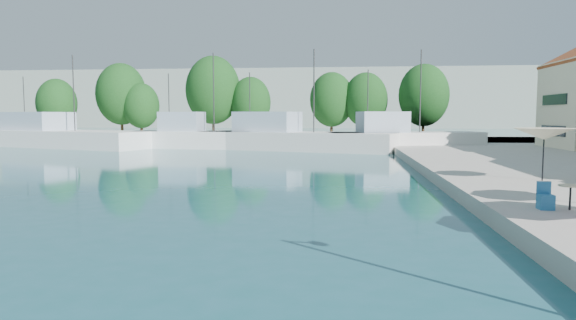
# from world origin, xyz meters

# --- Properties ---
(quay_far) EXTENTS (90.00, 16.00, 0.60)m
(quay_far) POSITION_xyz_m (-8.00, 67.00, 0.30)
(quay_far) COLOR #A69F96
(quay_far) RESTS_ON ground
(hill_west) EXTENTS (180.00, 40.00, 16.00)m
(hill_west) POSITION_xyz_m (-30.00, 160.00, 8.00)
(hill_west) COLOR gray
(hill_west) RESTS_ON ground
(hill_east) EXTENTS (140.00, 40.00, 12.00)m
(hill_east) POSITION_xyz_m (40.00, 180.00, 6.00)
(hill_east) COLOR gray
(hill_east) RESTS_ON ground
(trawler_01) EXTENTS (23.09, 13.03, 10.20)m
(trawler_01) POSITION_xyz_m (-29.79, 56.99, 1.07)
(trawler_01) COLOR white
(trawler_01) RESTS_ON ground
(trawler_02) EXTENTS (14.44, 4.97, 10.20)m
(trawler_02) POSITION_xyz_m (-13.65, 56.07, 1.07)
(trawler_02) COLOR silver
(trawler_02) RESTS_ON ground
(trawler_03) EXTENTS (20.71, 11.04, 10.20)m
(trawler_03) POSITION_xyz_m (-3.84, 54.62, 1.07)
(trawler_03) COLOR silver
(trawler_03) RESTS_ON ground
(trawler_04) EXTENTS (15.68, 7.63, 10.20)m
(trawler_04) POSITION_xyz_m (7.04, 54.94, 1.07)
(trawler_04) COLOR silver
(trawler_04) RESTS_ON ground
(tree_01) EXTENTS (5.19, 5.19, 7.69)m
(tree_01) POSITION_xyz_m (-36.51, 68.72, 5.04)
(tree_01) COLOR #3F2B19
(tree_01) RESTS_ON quay_far
(tree_02) EXTENTS (6.67, 6.67, 9.87)m
(tree_02) POSITION_xyz_m (-28.54, 70.97, 6.30)
(tree_02) COLOR #3F2B19
(tree_02) RESTS_ON quay_far
(tree_03) EXTENTS (4.81, 4.81, 7.13)m
(tree_03) POSITION_xyz_m (-25.43, 70.10, 4.71)
(tree_03) COLOR #3F2B19
(tree_03) RESTS_ON quay_far
(tree_04) EXTENTS (7.20, 7.20, 10.66)m
(tree_04) POSITION_xyz_m (-15.74, 70.70, 6.75)
(tree_04) COLOR #3F2B19
(tree_04) RESTS_ON quay_far
(tree_05) EXTENTS (5.31, 5.31, 7.86)m
(tree_05) POSITION_xyz_m (-10.70, 70.62, 5.14)
(tree_05) COLOR #3F2B19
(tree_05) RESTS_ON quay_far
(tree_06) EXTENTS (5.72, 5.72, 8.47)m
(tree_06) POSITION_xyz_m (-0.13, 71.61, 5.49)
(tree_06) COLOR #3F2B19
(tree_06) RESTS_ON quay_far
(tree_07) EXTENTS (5.63, 5.63, 8.34)m
(tree_07) POSITION_xyz_m (4.25, 70.98, 5.41)
(tree_07) COLOR #3F2B19
(tree_07) RESTS_ON quay_far
(tree_08) EXTENTS (6.26, 6.26, 9.26)m
(tree_08) POSITION_xyz_m (11.42, 70.10, 5.95)
(tree_08) COLOR #3F2B19
(tree_08) RESTS_ON quay_far
(umbrella_cream) EXTENTS (2.60, 2.60, 2.29)m
(umbrella_cream) POSITION_xyz_m (10.13, 27.26, 2.64)
(umbrella_cream) COLOR black
(umbrella_cream) RESTS_ON quay_right
(cafe_table_02) EXTENTS (1.82, 0.70, 0.76)m
(cafe_table_02) POSITION_xyz_m (8.27, 20.05, 0.89)
(cafe_table_02) COLOR black
(cafe_table_02) RESTS_ON quay_right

